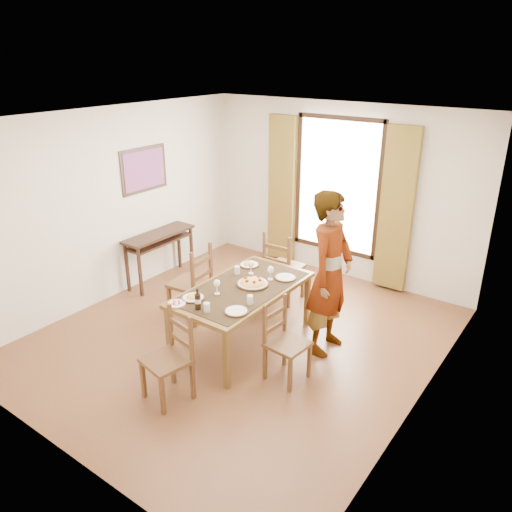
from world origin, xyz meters
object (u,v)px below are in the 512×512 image
Objects in this scene: console_table at (159,240)px; dining_table at (242,292)px; pasta_platter at (253,281)px; man at (330,274)px.

console_table is 0.67× the size of dining_table.
pasta_platter is (2.18, -0.54, 0.12)m from console_table.
pasta_platter reaches higher than dining_table.
console_table reaches higher than dining_table.
console_table is 3.04m from man.
console_table is 2.25m from pasta_platter.
dining_table is at bearing -116.30° from pasta_platter.
man is (0.90, 0.49, 0.29)m from dining_table.
man reaches higher than dining_table.
man reaches higher than console_table.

